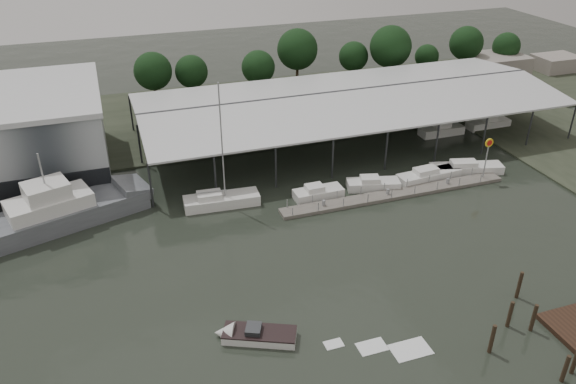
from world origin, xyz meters
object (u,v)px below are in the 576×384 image
object	(u,v)px
white_sailboat	(220,200)
speedboat_underway	(253,335)
shell_fuel_sign	(488,151)
grey_trawler	(63,210)

from	to	relation	value
white_sailboat	speedboat_underway	world-z (taller)	white_sailboat
shell_fuel_sign	white_sailboat	bearing A→B (deg)	172.11
shell_fuel_sign	white_sailboat	xyz separation A→B (m)	(-31.75, 4.40, -3.25)
grey_trawler	speedboat_underway	world-z (taller)	grey_trawler
shell_fuel_sign	grey_trawler	size ratio (longest dim) A/B	0.29
shell_fuel_sign	speedboat_underway	xyz separation A→B (m)	(-34.07, -17.17, -3.53)
grey_trawler	speedboat_underway	bearing A→B (deg)	-76.17
shell_fuel_sign	grey_trawler	distance (m)	48.75
grey_trawler	white_sailboat	world-z (taller)	white_sailboat
grey_trawler	white_sailboat	xyz separation A→B (m)	(16.56, -1.70, -0.91)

